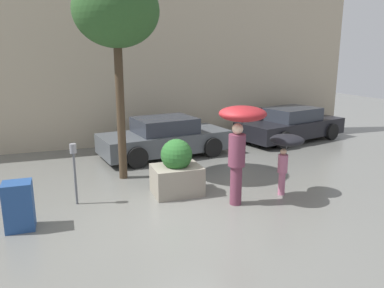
{
  "coord_description": "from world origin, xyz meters",
  "views": [
    {
      "loc": [
        -1.96,
        -6.56,
        3.12
      ],
      "look_at": [
        0.91,
        1.6,
        1.05
      ],
      "focal_mm": 35.0,
      "sensor_mm": 36.0,
      "label": 1
    }
  ],
  "objects_px": {
    "planter_box": "(177,170)",
    "parked_car_far": "(291,125)",
    "person_child": "(286,146)",
    "newspaper_box": "(19,206)",
    "person_adult": "(241,129)",
    "street_tree": "(116,12)",
    "parking_meter": "(74,161)",
    "parked_car_near": "(165,138)"
  },
  "relations": [
    {
      "from": "planter_box",
      "to": "parked_car_far",
      "type": "height_order",
      "value": "planter_box"
    },
    {
      "from": "parked_car_far",
      "to": "planter_box",
      "type": "bearing_deg",
      "value": 109.96
    },
    {
      "from": "planter_box",
      "to": "person_child",
      "type": "bearing_deg",
      "value": -19.72
    },
    {
      "from": "parked_car_far",
      "to": "newspaper_box",
      "type": "distance_m",
      "value": 10.08
    },
    {
      "from": "person_adult",
      "to": "street_tree",
      "type": "bearing_deg",
      "value": 102.7
    },
    {
      "from": "street_tree",
      "to": "parking_meter",
      "type": "height_order",
      "value": "street_tree"
    },
    {
      "from": "planter_box",
      "to": "street_tree",
      "type": "relative_size",
      "value": 0.26
    },
    {
      "from": "person_child",
      "to": "parking_meter",
      "type": "relative_size",
      "value": 1.04
    },
    {
      "from": "parked_car_near",
      "to": "parked_car_far",
      "type": "relative_size",
      "value": 0.94
    },
    {
      "from": "planter_box",
      "to": "parking_meter",
      "type": "bearing_deg",
      "value": 177.12
    },
    {
      "from": "parked_car_far",
      "to": "parking_meter",
      "type": "xyz_separation_m",
      "value": [
        -7.88,
        -3.84,
        0.39
      ]
    },
    {
      "from": "planter_box",
      "to": "parked_car_far",
      "type": "relative_size",
      "value": 0.29
    },
    {
      "from": "planter_box",
      "to": "person_adult",
      "type": "distance_m",
      "value": 1.81
    },
    {
      "from": "person_child",
      "to": "parking_meter",
      "type": "xyz_separation_m",
      "value": [
        -4.52,
        0.94,
        -0.18
      ]
    },
    {
      "from": "planter_box",
      "to": "street_tree",
      "type": "height_order",
      "value": "street_tree"
    },
    {
      "from": "person_adult",
      "to": "street_tree",
      "type": "relative_size",
      "value": 0.42
    },
    {
      "from": "person_adult",
      "to": "parked_car_far",
      "type": "xyz_separation_m",
      "value": [
        4.57,
        4.92,
        -1.05
      ]
    },
    {
      "from": "planter_box",
      "to": "parked_car_far",
      "type": "distance_m",
      "value": 6.91
    },
    {
      "from": "parking_meter",
      "to": "parked_car_far",
      "type": "bearing_deg",
      "value": 25.97
    },
    {
      "from": "parked_car_near",
      "to": "parking_meter",
      "type": "xyz_separation_m",
      "value": [
        -2.84,
        -3.22,
        0.39
      ]
    },
    {
      "from": "parked_car_far",
      "to": "parked_car_near",
      "type": "bearing_deg",
      "value": 82.1
    },
    {
      "from": "parking_meter",
      "to": "newspaper_box",
      "type": "xyz_separation_m",
      "value": [
        -1.03,
        -0.89,
        -0.5
      ]
    },
    {
      "from": "parked_car_far",
      "to": "newspaper_box",
      "type": "bearing_deg",
      "value": 103.08
    },
    {
      "from": "parked_car_far",
      "to": "street_tree",
      "type": "xyz_separation_m",
      "value": [
        -6.65,
        -2.41,
        3.52
      ]
    },
    {
      "from": "planter_box",
      "to": "parking_meter",
      "type": "xyz_separation_m",
      "value": [
        -2.21,
        0.11,
        0.4
      ]
    },
    {
      "from": "parked_car_far",
      "to": "parking_meter",
      "type": "bearing_deg",
      "value": 101.09
    },
    {
      "from": "person_child",
      "to": "street_tree",
      "type": "bearing_deg",
      "value": 125.51
    },
    {
      "from": "person_adult",
      "to": "parked_car_near",
      "type": "relative_size",
      "value": 0.5
    },
    {
      "from": "parked_car_near",
      "to": "street_tree",
      "type": "bearing_deg",
      "value": 129.06
    },
    {
      "from": "parked_car_near",
      "to": "street_tree",
      "type": "distance_m",
      "value": 4.27
    },
    {
      "from": "parked_car_far",
      "to": "person_child",
      "type": "bearing_deg",
      "value": 130.01
    },
    {
      "from": "person_adult",
      "to": "newspaper_box",
      "type": "height_order",
      "value": "person_adult"
    },
    {
      "from": "person_adult",
      "to": "parked_car_near",
      "type": "xyz_separation_m",
      "value": [
        -0.46,
        4.3,
        -1.05
      ]
    },
    {
      "from": "planter_box",
      "to": "street_tree",
      "type": "bearing_deg",
      "value": 122.51
    },
    {
      "from": "street_tree",
      "to": "parking_meter",
      "type": "bearing_deg",
      "value": -130.69
    },
    {
      "from": "parked_car_near",
      "to": "person_child",
      "type": "bearing_deg",
      "value": -167.0
    },
    {
      "from": "person_adult",
      "to": "parked_car_far",
      "type": "distance_m",
      "value": 6.8
    },
    {
      "from": "planter_box",
      "to": "parking_meter",
      "type": "distance_m",
      "value": 2.25
    },
    {
      "from": "person_child",
      "to": "parking_meter",
      "type": "distance_m",
      "value": 4.62
    },
    {
      "from": "parked_car_near",
      "to": "parking_meter",
      "type": "height_order",
      "value": "parking_meter"
    },
    {
      "from": "planter_box",
      "to": "street_tree",
      "type": "xyz_separation_m",
      "value": [
        -0.98,
        1.54,
        3.54
      ]
    },
    {
      "from": "parked_car_near",
      "to": "street_tree",
      "type": "relative_size",
      "value": 0.84
    }
  ]
}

